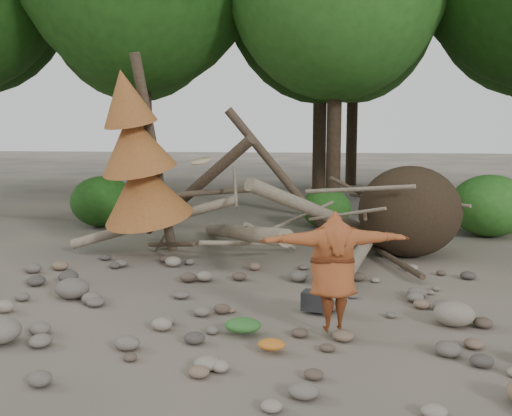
# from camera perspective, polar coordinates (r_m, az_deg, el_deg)

# --- Properties ---
(ground) EXTENTS (120.00, 120.00, 0.00)m
(ground) POSITION_cam_1_polar(r_m,az_deg,el_deg) (8.68, 1.42, -10.60)
(ground) COLOR #514C44
(ground) RESTS_ON ground
(deadfall_pile) EXTENTS (8.55, 5.24, 3.30)m
(deadfall_pile) POSITION_cam_1_polar(r_m,az_deg,el_deg) (12.62, 12.53, -0.51)
(deadfall_pile) COLOR #332619
(deadfall_pile) RESTS_ON ground
(dead_conifer) EXTENTS (2.06, 2.16, 4.35)m
(dead_conifer) POSITION_cam_1_polar(r_m,az_deg,el_deg) (12.23, -11.66, 4.72)
(dead_conifer) COLOR #4C3F30
(dead_conifer) RESTS_ON ground
(bush_left) EXTENTS (1.80, 1.80, 1.44)m
(bush_left) POSITION_cam_1_polar(r_m,az_deg,el_deg) (16.76, -15.07, 0.64)
(bush_left) COLOR #1D4B14
(bush_left) RESTS_ON ground
(bush_mid) EXTENTS (1.40, 1.40, 1.12)m
(bush_mid) POSITION_cam_1_polar(r_m,az_deg,el_deg) (16.14, 7.00, 0.02)
(bush_mid) COLOR #27601B
(bush_mid) RESTS_ON ground
(bush_right) EXTENTS (2.00, 2.00, 1.60)m
(bush_right) POSITION_cam_1_polar(r_m,az_deg,el_deg) (15.88, 22.34, 0.23)
(bush_right) COLOR #317123
(bush_right) RESTS_ON ground
(frisbee_thrower) EXTENTS (2.92, 0.93, 2.32)m
(frisbee_thrower) POSITION_cam_1_polar(r_m,az_deg,el_deg) (7.67, 7.73, -6.26)
(frisbee_thrower) COLOR brown
(frisbee_thrower) RESTS_ON ground
(backpack) EXTENTS (0.47, 0.37, 0.28)m
(backpack) POSITION_cam_1_polar(r_m,az_deg,el_deg) (8.73, 6.06, -9.59)
(backpack) COLOR black
(backpack) RESTS_ON ground
(cloth_green) EXTENTS (0.49, 0.41, 0.19)m
(cloth_green) POSITION_cam_1_polar(r_m,az_deg,el_deg) (7.83, -1.32, -11.97)
(cloth_green) COLOR #2E6628
(cloth_green) RESTS_ON ground
(cloth_orange) EXTENTS (0.35, 0.28, 0.13)m
(cloth_orange) POSITION_cam_1_polar(r_m,az_deg,el_deg) (7.27, 1.56, -13.84)
(cloth_orange) COLOR #B8651F
(cloth_orange) RESTS_ON ground
(boulder_mid_right) EXTENTS (0.57, 0.51, 0.34)m
(boulder_mid_right) POSITION_cam_1_polar(r_m,az_deg,el_deg) (8.64, 19.20, -9.96)
(boulder_mid_right) COLOR gray
(boulder_mid_right) RESTS_ON ground
(boulder_mid_left) EXTENTS (0.56, 0.50, 0.34)m
(boulder_mid_left) POSITION_cam_1_polar(r_m,az_deg,el_deg) (9.88, -17.90, -7.67)
(boulder_mid_left) COLOR #635B53
(boulder_mid_left) RESTS_ON ground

